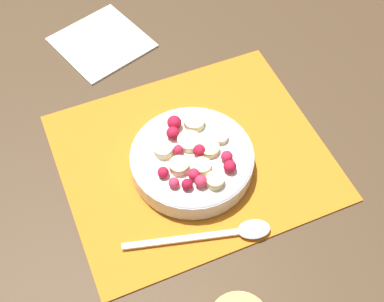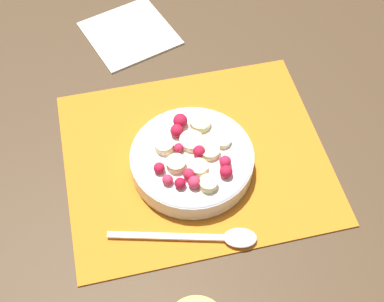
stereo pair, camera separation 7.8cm
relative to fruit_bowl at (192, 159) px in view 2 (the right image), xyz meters
The scene contains 5 objects.
ground_plane 0.03m from the fruit_bowl, 62.98° to the left, with size 3.00×3.00×0.00m, color #4C3823.
placemat 0.03m from the fruit_bowl, 62.98° to the left, with size 0.40×0.34×0.01m.
fruit_bowl is the anchor object (origin of this frame).
spoon 0.13m from the fruit_bowl, 88.12° to the right, with size 0.21×0.07×0.01m.
napkin 0.32m from the fruit_bowl, 98.12° to the left, with size 0.19×0.19×0.01m.
Camera 2 is at (-0.11, -0.46, 0.68)m, focal length 50.00 mm.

